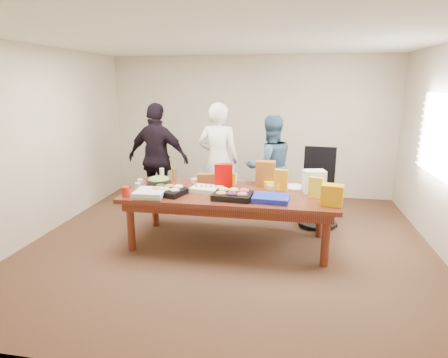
% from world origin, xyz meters
% --- Properties ---
extents(floor, '(5.50, 5.00, 0.02)m').
position_xyz_m(floor, '(0.00, 0.00, -0.01)').
color(floor, '#47301E').
rests_on(floor, ground).
extents(ceiling, '(5.50, 5.00, 0.02)m').
position_xyz_m(ceiling, '(0.00, 0.00, 2.71)').
color(ceiling, white).
rests_on(ceiling, wall_back).
extents(wall_back, '(5.50, 0.04, 2.70)m').
position_xyz_m(wall_back, '(0.00, 2.50, 1.35)').
color(wall_back, beige).
rests_on(wall_back, floor).
extents(wall_front, '(5.50, 0.04, 2.70)m').
position_xyz_m(wall_front, '(0.00, -2.50, 1.35)').
color(wall_front, beige).
rests_on(wall_front, floor).
extents(wall_left, '(0.04, 5.00, 2.70)m').
position_xyz_m(wall_left, '(-2.75, 0.00, 1.35)').
color(wall_left, beige).
rests_on(wall_left, floor).
extents(window_panel, '(0.03, 1.40, 1.10)m').
position_xyz_m(window_panel, '(2.72, 0.60, 1.50)').
color(window_panel, white).
rests_on(window_panel, wall_right).
extents(window_blinds, '(0.04, 1.36, 1.00)m').
position_xyz_m(window_blinds, '(2.68, 0.60, 1.50)').
color(window_blinds, beige).
rests_on(window_blinds, wall_right).
extents(conference_table, '(2.80, 1.20, 0.75)m').
position_xyz_m(conference_table, '(0.00, 0.00, 0.38)').
color(conference_table, '#4C1C0F').
rests_on(conference_table, floor).
extents(office_chair, '(0.66, 0.66, 1.16)m').
position_xyz_m(office_chair, '(1.25, 0.90, 0.58)').
color(office_chair, black).
rests_on(office_chair, floor).
extents(person_center, '(0.73, 0.52, 1.89)m').
position_xyz_m(person_center, '(-0.37, 1.11, 0.95)').
color(person_center, white).
rests_on(person_center, floor).
extents(person_right, '(1.00, 0.91, 1.68)m').
position_xyz_m(person_right, '(0.46, 1.25, 0.84)').
color(person_right, '#3A5E7A').
rests_on(person_right, floor).
extents(person_left, '(1.15, 0.62, 1.87)m').
position_xyz_m(person_left, '(-1.41, 1.09, 0.94)').
color(person_left, black).
rests_on(person_left, floor).
extents(veggie_tray, '(0.55, 0.48, 0.07)m').
position_xyz_m(veggie_tray, '(-0.80, -0.23, 0.78)').
color(veggie_tray, black).
rests_on(veggie_tray, conference_table).
extents(fruit_tray, '(0.51, 0.41, 0.07)m').
position_xyz_m(fruit_tray, '(0.08, -0.28, 0.79)').
color(fruit_tray, black).
rests_on(fruit_tray, conference_table).
extents(sheet_cake, '(0.44, 0.36, 0.07)m').
position_xyz_m(sheet_cake, '(-0.31, -0.05, 0.78)').
color(sheet_cake, white).
rests_on(sheet_cake, conference_table).
extents(salad_bowl, '(0.44, 0.44, 0.11)m').
position_xyz_m(salad_bowl, '(-1.03, 0.08, 0.81)').
color(salad_bowl, black).
rests_on(salad_bowl, conference_table).
extents(chip_bag_blue, '(0.47, 0.37, 0.07)m').
position_xyz_m(chip_bag_blue, '(0.57, -0.30, 0.78)').
color(chip_bag_blue, '#1A28B2').
rests_on(chip_bag_blue, conference_table).
extents(chip_bag_red, '(0.26, 0.16, 0.36)m').
position_xyz_m(chip_bag_red, '(-0.11, 0.12, 0.93)').
color(chip_bag_red, '#BC0200').
rests_on(chip_bag_red, conference_table).
extents(chip_bag_yellow, '(0.19, 0.12, 0.27)m').
position_xyz_m(chip_bag_yellow, '(1.13, -0.06, 0.89)').
color(chip_bag_yellow, yellow).
rests_on(chip_bag_yellow, conference_table).
extents(chip_bag_orange, '(0.19, 0.10, 0.29)m').
position_xyz_m(chip_bag_orange, '(0.68, 0.22, 0.89)').
color(chip_bag_orange, '#F0A919').
rests_on(chip_bag_orange, conference_table).
extents(mayo_jar, '(0.10, 0.10, 0.15)m').
position_xyz_m(mayo_jar, '(-0.01, 0.42, 0.83)').
color(mayo_jar, white).
rests_on(mayo_jar, conference_table).
extents(mustard_bottle, '(0.06, 0.06, 0.17)m').
position_xyz_m(mustard_bottle, '(-0.00, 0.36, 0.84)').
color(mustard_bottle, orange).
rests_on(mustard_bottle, conference_table).
extents(dressing_bottle, '(0.08, 0.08, 0.19)m').
position_xyz_m(dressing_bottle, '(-0.93, 0.46, 0.84)').
color(dressing_bottle, brown).
rests_on(dressing_bottle, conference_table).
extents(ranch_bottle, '(0.07, 0.07, 0.19)m').
position_xyz_m(ranch_bottle, '(-1.10, 0.40, 0.85)').
color(ranch_bottle, silver).
rests_on(ranch_bottle, conference_table).
extents(banana_bunch, '(0.29, 0.26, 0.08)m').
position_xyz_m(banana_bunch, '(0.59, 0.30, 0.79)').
color(banana_bunch, '#FAF106').
rests_on(banana_bunch, conference_table).
extents(bread_loaf, '(0.36, 0.23, 0.13)m').
position_xyz_m(bread_loaf, '(-0.40, 0.45, 0.82)').
color(bread_loaf, brown).
rests_on(bread_loaf, conference_table).
extents(kraft_bag, '(0.27, 0.16, 0.36)m').
position_xyz_m(kraft_bag, '(0.45, 0.41, 0.93)').
color(kraft_bag, '#935821').
rests_on(kraft_bag, conference_table).
extents(red_cup, '(0.11, 0.11, 0.13)m').
position_xyz_m(red_cup, '(-1.30, -0.43, 0.81)').
color(red_cup, '#B32311').
rests_on(red_cup, conference_table).
extents(clear_cup_a, '(0.10, 0.10, 0.11)m').
position_xyz_m(clear_cup_a, '(-1.25, -0.15, 0.80)').
color(clear_cup_a, silver).
rests_on(clear_cup_a, conference_table).
extents(clear_cup_b, '(0.09, 0.09, 0.11)m').
position_xyz_m(clear_cup_b, '(-1.30, 0.05, 0.80)').
color(clear_cup_b, white).
rests_on(clear_cup_b, conference_table).
extents(pizza_box_lower, '(0.39, 0.39, 0.04)m').
position_xyz_m(pizza_box_lower, '(-0.99, -0.37, 0.77)').
color(pizza_box_lower, beige).
rests_on(pizza_box_lower, conference_table).
extents(pizza_box_upper, '(0.39, 0.39, 0.04)m').
position_xyz_m(pizza_box_upper, '(-0.98, -0.40, 0.82)').
color(pizza_box_upper, silver).
rests_on(pizza_box_upper, pizza_box_lower).
extents(plate_a, '(0.29, 0.29, 0.01)m').
position_xyz_m(plate_a, '(0.86, 0.43, 0.76)').
color(plate_a, white).
rests_on(plate_a, conference_table).
extents(plate_b, '(0.31, 0.31, 0.02)m').
position_xyz_m(plate_b, '(0.86, 0.34, 0.76)').
color(plate_b, white).
rests_on(plate_b, conference_table).
extents(dip_bowl_a, '(0.16, 0.16, 0.06)m').
position_xyz_m(dip_bowl_a, '(0.56, 0.25, 0.78)').
color(dip_bowl_a, beige).
rests_on(dip_bowl_a, conference_table).
extents(dip_bowl_b, '(0.17, 0.17, 0.06)m').
position_xyz_m(dip_bowl_b, '(-0.58, 0.41, 0.78)').
color(dip_bowl_b, beige).
rests_on(dip_bowl_b, conference_table).
extents(grocery_bag_white, '(0.32, 0.26, 0.30)m').
position_xyz_m(grocery_bag_white, '(1.11, 0.19, 0.90)').
color(grocery_bag_white, white).
rests_on(grocery_bag_white, conference_table).
extents(grocery_bag_yellow, '(0.28, 0.22, 0.25)m').
position_xyz_m(grocery_bag_yellow, '(1.30, -0.34, 0.88)').
color(grocery_bag_yellow, '#DA9707').
rests_on(grocery_bag_yellow, conference_table).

